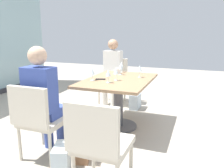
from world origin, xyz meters
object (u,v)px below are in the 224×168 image
at_px(handbag_2, 62,158).
at_px(handbag_1, 135,101).
at_px(dining_table_main, 118,91).
at_px(chair_side_end, 99,141).
at_px(wine_glass_1, 121,66).
at_px(wine_glass_3, 108,73).
at_px(wine_glass_2, 140,69).
at_px(wine_glass_4, 116,71).
at_px(handbag_0, 83,147).
at_px(cell_phone_on_table, 100,79).
at_px(chair_far_left, 39,117).
at_px(coffee_cup, 118,71).
at_px(wine_glass_0, 92,71).
at_px(wine_glass_5, 122,65).
at_px(person_far_right, 112,69).
at_px(chair_far_right, 114,78).
at_px(person_far_left, 44,97).

bearing_deg(handbag_2, handbag_1, -24.46).
distance_m(dining_table_main, chair_side_end, 1.51).
height_order(wine_glass_1, wine_glass_3, same).
distance_m(wine_glass_2, handbag_1, 1.01).
relative_size(wine_glass_4, handbag_0, 0.62).
bearing_deg(dining_table_main, handbag_1, -1.11).
xyz_separation_m(cell_phone_on_table, handbag_1, (1.02, -0.25, -0.59)).
bearing_deg(handbag_1, chair_far_left, 166.23).
distance_m(coffee_cup, handbag_2, 1.84).
relative_size(wine_glass_0, wine_glass_2, 1.00).
height_order(wine_glass_5, handbag_2, wine_glass_5).
height_order(wine_glass_3, cell_phone_on_table, wine_glass_3).
xyz_separation_m(chair_far_left, handbag_0, (0.18, -0.43, -0.36)).
height_order(wine_glass_4, handbag_2, wine_glass_4).
xyz_separation_m(wine_glass_2, wine_glass_5, (0.33, 0.39, 0.00)).
relative_size(wine_glass_0, handbag_1, 0.62).
xyz_separation_m(person_far_right, wine_glass_0, (-1.29, -0.19, 0.16)).
bearing_deg(wine_glass_1, handbag_1, -10.63).
bearing_deg(chair_far_left, wine_glass_2, -28.06).
relative_size(chair_far_left, wine_glass_1, 4.70).
relative_size(wine_glass_2, wine_glass_3, 1.00).
relative_size(chair_far_left, coffee_cup, 9.67).
bearing_deg(wine_glass_2, dining_table_main, 133.68).
distance_m(chair_far_right, chair_side_end, 2.78).
relative_size(cell_phone_on_table, handbag_1, 0.48).
relative_size(dining_table_main, chair_side_end, 1.50).
distance_m(chair_far_right, wine_glass_2, 1.26).
relative_size(chair_far_left, wine_glass_0, 4.70).
relative_size(wine_glass_0, handbag_2, 0.62).
relative_size(person_far_right, wine_glass_5, 6.81).
distance_m(chair_far_left, cell_phone_on_table, 1.13).
distance_m(chair_far_left, wine_glass_3, 1.08).
height_order(chair_far_left, wine_glass_4, wine_glass_4).
distance_m(dining_table_main, cell_phone_on_table, 0.32).
distance_m(dining_table_main, handbag_1, 1.00).
relative_size(wine_glass_5, cell_phone_on_table, 1.28).
bearing_deg(wine_glass_4, dining_table_main, -3.98).
xyz_separation_m(coffee_cup, cell_phone_on_table, (-0.54, 0.08, -0.04)).
xyz_separation_m(person_far_left, handbag_2, (-0.22, -0.35, -0.56)).
height_order(wine_glass_1, wine_glass_4, same).
relative_size(handbag_0, handbag_2, 1.00).
relative_size(person_far_left, person_far_right, 1.00).
distance_m(chair_far_left, coffee_cup, 1.67).
relative_size(chair_far_left, chair_side_end, 1.00).
xyz_separation_m(chair_side_end, wine_glass_2, (1.71, 0.08, 0.37)).
bearing_deg(wine_glass_3, dining_table_main, -10.61).
bearing_deg(wine_glass_2, handbag_1, 19.28).
xyz_separation_m(person_far_right, wine_glass_1, (-0.72, -0.42, 0.16)).
xyz_separation_m(chair_far_right, coffee_cup, (-0.75, -0.34, 0.28)).
bearing_deg(person_far_left, cell_phone_on_table, -15.61).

